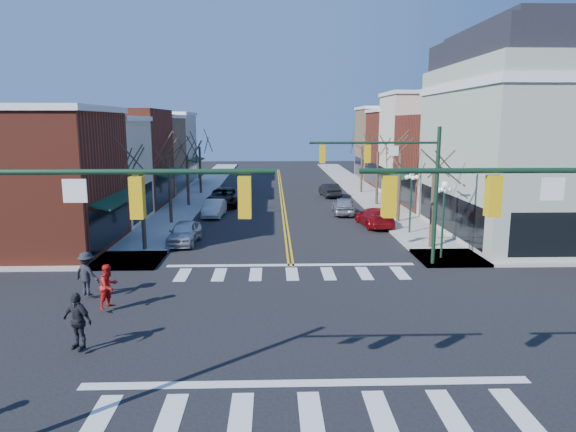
{
  "coord_description": "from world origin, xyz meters",
  "views": [
    {
      "loc": [
        -0.96,
        -18.25,
        7.44
      ],
      "look_at": [
        -0.18,
        6.88,
        2.8
      ],
      "focal_mm": 32.0,
      "sensor_mm": 36.0,
      "label": 1
    }
  ],
  "objects": [
    {
      "name": "ground",
      "position": [
        0.0,
        0.0,
        0.0
      ],
      "size": [
        160.0,
        160.0,
        0.0
      ],
      "primitive_type": "plane",
      "color": "black",
      "rests_on": "ground"
    },
    {
      "name": "sidewalk_left",
      "position": [
        -8.75,
        20.0,
        0.07
      ],
      "size": [
        3.5,
        70.0,
        0.15
      ],
      "primitive_type": "cube",
      "color": "#9E9B93",
      "rests_on": "ground"
    },
    {
      "name": "sidewalk_right",
      "position": [
        8.75,
        20.0,
        0.07
      ],
      "size": [
        3.5,
        70.0,
        0.15
      ],
      "primitive_type": "cube",
      "color": "#9E9B93",
      "rests_on": "ground"
    },
    {
      "name": "bldg_left_brick_a",
      "position": [
        -15.5,
        11.75,
        4.0
      ],
      "size": [
        10.0,
        8.5,
        8.0
      ],
      "primitive_type": "cube",
      "color": "maroon",
      "rests_on": "ground"
    },
    {
      "name": "bldg_left_stucco_a",
      "position": [
        -15.5,
        19.5,
        3.75
      ],
      "size": [
        10.0,
        7.0,
        7.5
      ],
      "primitive_type": "cube",
      "color": "beige",
      "rests_on": "ground"
    },
    {
      "name": "bldg_left_brick_b",
      "position": [
        -15.5,
        27.5,
        4.25
      ],
      "size": [
        10.0,
        9.0,
        8.5
      ],
      "primitive_type": "cube",
      "color": "maroon",
      "rests_on": "ground"
    },
    {
      "name": "bldg_left_tan",
      "position": [
        -15.5,
        35.75,
        3.9
      ],
      "size": [
        10.0,
        7.5,
        7.8
      ],
      "primitive_type": "cube",
      "color": "#9A7955",
      "rests_on": "ground"
    },
    {
      "name": "bldg_left_stucco_b",
      "position": [
        -15.5,
        43.5,
        4.1
      ],
      "size": [
        10.0,
        8.0,
        8.2
      ],
      "primitive_type": "cube",
      "color": "beige",
      "rests_on": "ground"
    },
    {
      "name": "bldg_right_brick_a",
      "position": [
        15.5,
        25.75,
        4.0
      ],
      "size": [
        10.0,
        8.5,
        8.0
      ],
      "primitive_type": "cube",
      "color": "maroon",
      "rests_on": "ground"
    },
    {
      "name": "bldg_right_stucco",
      "position": [
        15.5,
        33.5,
        5.0
      ],
      "size": [
        10.0,
        7.0,
        10.0
      ],
      "primitive_type": "cube",
      "color": "beige",
      "rests_on": "ground"
    },
    {
      "name": "bldg_right_brick_b",
      "position": [
        15.5,
        41.0,
        4.25
      ],
      "size": [
        10.0,
        8.0,
        8.5
      ],
      "primitive_type": "cube",
      "color": "maroon",
      "rests_on": "ground"
    },
    {
      "name": "bldg_right_tan",
      "position": [
        15.5,
        49.0,
        4.5
      ],
      "size": [
        10.0,
        8.0,
        9.0
      ],
      "primitive_type": "cube",
      "color": "#9A7955",
      "rests_on": "ground"
    },
    {
      "name": "victorian_corner",
      "position": [
        16.5,
        14.5,
        6.66
      ],
      "size": [
        12.25,
        14.25,
        13.3
      ],
      "color": "#A0AC95",
      "rests_on": "ground"
    },
    {
      "name": "traffic_mast_near_left",
      "position": [
        -5.55,
        -7.4,
        4.71
      ],
      "size": [
        6.6,
        0.28,
        7.2
      ],
      "color": "#14331E",
      "rests_on": "ground"
    },
    {
      "name": "traffic_mast_near_right",
      "position": [
        5.55,
        -7.4,
        4.71
      ],
      "size": [
        6.6,
        0.28,
        7.2
      ],
      "color": "#14331E",
      "rests_on": "ground"
    },
    {
      "name": "traffic_mast_far_right",
      "position": [
        5.55,
        7.4,
        4.71
      ],
      "size": [
        6.6,
        0.28,
        7.2
      ],
      "color": "#14331E",
      "rests_on": "ground"
    },
    {
      "name": "lamppost_corner",
      "position": [
        8.2,
        8.5,
        2.96
      ],
      "size": [
        0.36,
        0.36,
        4.33
      ],
      "color": "#14331E",
      "rests_on": "ground"
    },
    {
      "name": "lamppost_midblock",
      "position": [
        8.2,
        15.0,
        2.96
      ],
      "size": [
        0.36,
        0.36,
        4.33
      ],
      "color": "#14331E",
      "rests_on": "ground"
    },
    {
      "name": "tree_left_a",
      "position": [
        -8.4,
        11.0,
        2.38
      ],
      "size": [
        0.24,
        0.24,
        4.76
      ],
      "primitive_type": "cylinder",
      "color": "#382B21",
      "rests_on": "ground"
    },
    {
      "name": "tree_left_b",
      "position": [
        -8.4,
        19.0,
        2.52
      ],
      "size": [
        0.24,
        0.24,
        5.04
      ],
      "primitive_type": "cylinder",
      "color": "#382B21",
      "rests_on": "ground"
    },
    {
      "name": "tree_left_c",
      "position": [
        -8.4,
        27.0,
        2.27
      ],
      "size": [
        0.24,
        0.24,
        4.55
      ],
      "primitive_type": "cylinder",
      "color": "#382B21",
      "rests_on": "ground"
    },
    {
      "name": "tree_left_d",
      "position": [
        -8.4,
        35.0,
        2.45
      ],
      "size": [
        0.24,
        0.24,
        4.9
      ],
      "primitive_type": "cylinder",
      "color": "#382B21",
      "rests_on": "ground"
    },
    {
      "name": "tree_right_a",
      "position": [
        8.4,
        11.0,
        2.31
      ],
      "size": [
        0.24,
        0.24,
        4.62
      ],
      "primitive_type": "cylinder",
      "color": "#382B21",
      "rests_on": "ground"
    },
    {
      "name": "tree_right_b",
      "position": [
        8.4,
        19.0,
        2.59
      ],
      "size": [
        0.24,
        0.24,
        5.18
      ],
      "primitive_type": "cylinder",
      "color": "#382B21",
      "rests_on": "ground"
    },
    {
      "name": "tree_right_c",
      "position": [
        8.4,
        27.0,
        2.42
      ],
      "size": [
        0.24,
        0.24,
        4.83
      ],
      "primitive_type": "cylinder",
      "color": "#382B21",
      "rests_on": "ground"
    },
    {
      "name": "tree_right_d",
      "position": [
        8.4,
        35.0,
        2.48
      ],
      "size": [
        0.24,
        0.24,
        4.97
      ],
      "primitive_type": "cylinder",
      "color": "#382B21",
      "rests_on": "ground"
    },
    {
      "name": "car_left_near",
      "position": [
        -6.4,
        12.84,
        0.7
      ],
      "size": [
        1.84,
        4.17,
        1.39
      ],
      "primitive_type": "imported",
      "rotation": [
        0.0,
        0.0,
        -0.05
      ],
      "color": "silver",
      "rests_on": "ground"
    },
    {
      "name": "car_left_mid",
      "position": [
        -5.57,
        22.02,
        0.66
      ],
      "size": [
        1.65,
        4.1,
        1.32
      ],
      "primitive_type": "imported",
      "rotation": [
        0.0,
        0.0,
        -0.06
      ],
      "color": "silver",
      "rests_on": "ground"
    },
    {
      "name": "car_left_far",
      "position": [
        -5.29,
        27.19,
        0.79
      ],
      "size": [
        2.75,
        5.77,
        1.59
      ],
      "primitive_type": "imported",
      "rotation": [
        0.0,
        0.0,
        -0.02
      ],
      "color": "black",
      "rests_on": "ground"
    },
    {
      "name": "car_right_near",
      "position": [
        6.4,
        17.77,
        0.68
      ],
      "size": [
        2.39,
        4.89,
        1.37
      ],
      "primitive_type": "imported",
      "rotation": [
        0.0,
        0.0,
        3.24
      ],
      "color": "maroon",
      "rests_on": "ground"
    },
    {
      "name": "car_right_mid",
      "position": [
        4.8,
        22.67,
        0.71
      ],
      "size": [
        1.88,
        4.24,
        1.42
      ],
      "primitive_type": "imported",
      "rotation": [
        0.0,
        0.0,
        3.09
      ],
      "color": "#A5A6AA",
      "rests_on": "ground"
    },
    {
      "name": "car_right_far",
      "position": [
        4.8,
        32.61,
        0.69
      ],
      "size": [
        1.93,
        4.31,
        1.37
      ],
      "primitive_type": "imported",
      "rotation": [
        0.0,
        0.0,
        3.26
      ],
      "color": "black",
      "rests_on": "ground"
    },
    {
      "name": "pedestrian_red_b",
      "position": [
        -7.44,
        1.35,
        1.04
      ],
      "size": [
        1.0,
        1.08,
        1.78
      ],
      "primitive_type": "imported",
      "rotation": [
        0.0,
        0.0,
        1.08
      ],
      "color": "red",
      "rests_on": "sidewalk_left"
    },
    {
      "name": "pedestrian_dark_a",
      "position": [
        -7.3,
        -2.35,
        1.1
      ],
      "size": [
        1.2,
        0.88,
        1.89
      ],
      "primitive_type": "imported",
      "rotation": [
        0.0,
        0.0,
        -0.42
      ],
      "color": "black",
      "rests_on": "sidewalk_left"
    },
    {
      "name": "pedestrian_dark_b",
      "position": [
        -8.84,
        2.91,
        1.09
      ],
      "size": [
        1.4,
        1.17,
        1.89
      ],
      "primitive_type": "imported",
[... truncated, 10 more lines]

